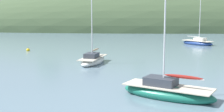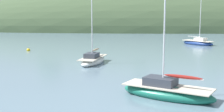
% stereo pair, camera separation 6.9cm
% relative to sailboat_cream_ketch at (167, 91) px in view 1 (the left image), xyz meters
% --- Properties ---
extents(far_shoreline_hill, '(150.00, 36.00, 27.44)m').
position_rel_sailboat_cream_ketch_xyz_m(far_shoreline_hill, '(21.86, 68.21, -0.28)').
color(far_shoreline_hill, '#425638').
rests_on(far_shoreline_hill, ground).
extents(sailboat_cream_ketch, '(5.76, 4.60, 7.66)m').
position_rel_sailboat_cream_ketch_xyz_m(sailboat_cream_ketch, '(0.00, 0.00, 0.00)').
color(sailboat_cream_ketch, '#196B56').
rests_on(sailboat_cream_ketch, ground).
extents(sailboat_blue_center, '(4.51, 5.02, 7.08)m').
position_rel_sailboat_cream_ketch_xyz_m(sailboat_blue_center, '(10.08, 28.11, -0.03)').
color(sailboat_blue_center, navy).
rests_on(sailboat_blue_center, ground).
extents(sailboat_yellow_far, '(3.02, 5.28, 6.47)m').
position_rel_sailboat_cream_ketch_xyz_m(sailboat_yellow_far, '(-4.89, 11.78, -0.03)').
color(sailboat_yellow_far, white).
rests_on(sailboat_yellow_far, ground).
extents(mooring_buoy_outer, '(0.44, 0.44, 0.54)m').
position_rel_sailboat_cream_ketch_xyz_m(mooring_buoy_outer, '(-13.56, 21.19, -0.24)').
color(mooring_buoy_outer, yellow).
rests_on(mooring_buoy_outer, ground).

